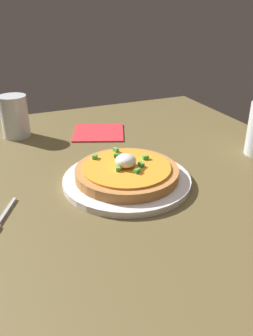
{
  "coord_description": "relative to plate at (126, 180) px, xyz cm",
  "views": [
    {
      "loc": [
        57.3,
        -28.46,
        36.35
      ],
      "look_at": [
        -0.15,
        -4.0,
        5.36
      ],
      "focal_mm": 37.5,
      "sensor_mm": 36.0,
      "label": 1
    }
  ],
  "objects": [
    {
      "name": "dining_table",
      "position": [
        0.15,
        4.0,
        -1.68
      ],
      "size": [
        107.92,
        84.93,
        2.05
      ],
      "primitive_type": "cube",
      "color": "brown",
      "rests_on": "ground"
    },
    {
      "name": "plate",
      "position": [
        0.0,
        0.0,
        0.0
      ],
      "size": [
        25.74,
        25.74,
        1.31
      ],
      "primitive_type": "cylinder",
      "color": "white",
      "rests_on": "dining_table"
    },
    {
      "name": "pizza",
      "position": [
        -0.02,
        -0.01,
        1.93
      ],
      "size": [
        20.69,
        20.69,
        4.99
      ],
      "color": "#BE7C40",
      "rests_on": "plate"
    },
    {
      "name": "cup_near",
      "position": [
        -35.61,
        -16.86,
        4.43
      ],
      "size": [
        7.19,
        7.19,
        10.99
      ],
      "color": "silver",
      "rests_on": "dining_table"
    },
    {
      "name": "fork",
      "position": [
        4.03,
        -24.72,
        -0.4
      ],
      "size": [
        10.66,
        6.0,
        0.5
      ],
      "rotation": [
        0.0,
        0.0,
        -0.46
      ],
      "color": "#B7B7BC",
      "rests_on": "dining_table"
    },
    {
      "name": "napkin",
      "position": [
        -28.98,
        4.2,
        -0.45
      ],
      "size": [
        17.44,
        17.44,
        0.4
      ],
      "primitive_type": "cube",
      "rotation": [
        0.0,
        0.0,
        -0.38
      ],
      "color": "red",
      "rests_on": "dining_table"
    }
  ]
}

